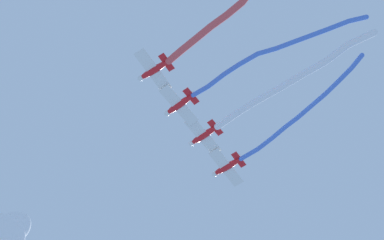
{
  "coord_description": "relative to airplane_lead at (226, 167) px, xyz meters",
  "views": [
    {
      "loc": [
        -37.95,
        -4.26,
        4.83
      ],
      "look_at": [
        3.98,
        4.38,
        85.4
      ],
      "focal_mm": 64.0,
      "sensor_mm": 36.0,
      "label": 1
    }
  ],
  "objects": [
    {
      "name": "airplane_lead",
      "position": [
        0.0,
        0.0,
        0.0
      ],
      "size": [
        6.65,
        5.15,
        1.66
      ],
      "rotation": [
        0.0,
        0.0,
        1.17
      ],
      "color": "red"
    },
    {
      "name": "smoke_trail_lead",
      "position": [
        -6.5,
        -11.39,
        -0.05
      ],
      "size": [
        12.65,
        18.27,
        1.05
      ],
      "color": "#4C75DB"
    },
    {
      "name": "airplane_left_wing",
      "position": [
        -5.37,
        2.2,
        0.3
      ],
      "size": [
        6.6,
        5.13,
        1.66
      ],
      "rotation": [
        0.0,
        0.0,
        1.13
      ],
      "color": "red"
    },
    {
      "name": "smoke_trail_left_wing",
      "position": [
        -10.94,
        -10.82,
        0.73
      ],
      "size": [
        9.88,
        22.81,
        1.84
      ],
      "color": "white"
    },
    {
      "name": "airplane_right_wing",
      "position": [
        -10.75,
        4.41,
        0.0
      ],
      "size": [
        6.58,
        5.12,
        1.66
      ],
      "rotation": [
        0.0,
        0.0,
        1.11
      ],
      "color": "red"
    },
    {
      "name": "smoke_trail_right_wing",
      "position": [
        -15.07,
        -9.37,
        1.42
      ],
      "size": [
        5.69,
        24.3,
        3.76
      ],
      "color": "#4C75DB"
    },
    {
      "name": "airplane_slot",
      "position": [
        -16.13,
        6.62,
        0.3
      ],
      "size": [
        6.68,
        5.16,
        1.66
      ],
      "rotation": [
        0.0,
        0.0,
        1.2
      ],
      "color": "red"
    },
    {
      "name": "cloud_west",
      "position": [
        13.89,
        40.43,
        13.6
      ],
      "size": [
        12.34,
        12.54,
        5.04
      ],
      "color": "white"
    }
  ]
}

